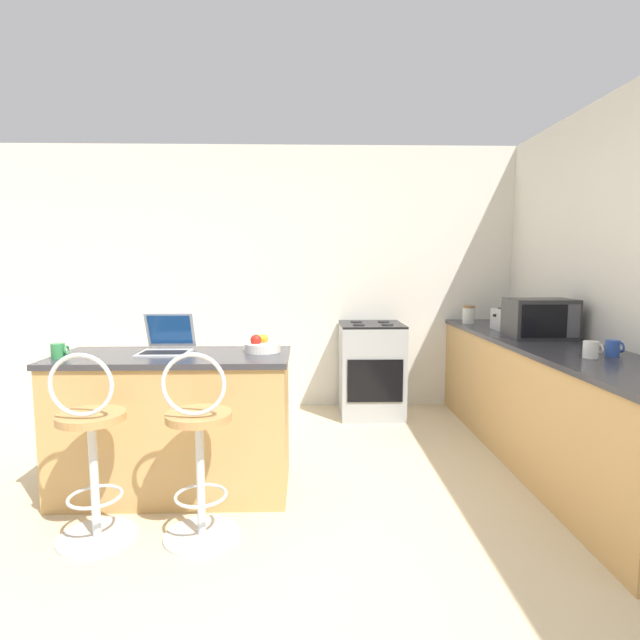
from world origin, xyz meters
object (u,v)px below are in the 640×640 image
(laptop, at_px, (167,342))
(mug_blue, at_px, (613,348))
(microwave, at_px, (540,319))
(mug_white, at_px, (591,350))
(storage_jar, at_px, (469,314))
(bar_stool_near, at_px, (91,453))
(stove_range, at_px, (371,369))
(toaster, at_px, (509,319))
(fruit_bowl, at_px, (262,346))
(bar_stool_far, at_px, (199,452))
(mug_green, at_px, (58,351))

(laptop, height_order, mug_blue, laptop)
(microwave, distance_m, mug_white, 0.80)
(laptop, relative_size, storage_jar, 1.90)
(microwave, bearing_deg, storage_jar, 102.55)
(bar_stool_near, bearing_deg, stove_range, 51.77)
(mug_white, bearing_deg, toaster, 88.83)
(bar_stool_near, xyz_separation_m, stove_range, (1.72, 2.19, -0.03))
(microwave, height_order, stove_range, microwave)
(toaster, distance_m, fruit_bowl, 2.25)
(microwave, height_order, mug_white, microwave)
(stove_range, xyz_separation_m, mug_white, (1.08, -1.80, 0.49))
(microwave, relative_size, toaster, 1.81)
(laptop, xyz_separation_m, microwave, (2.64, 0.52, 0.09))
(toaster, bearing_deg, mug_white, -91.17)
(bar_stool_far, distance_m, stove_range, 2.48)
(stove_range, height_order, mug_blue, mug_blue)
(bar_stool_near, height_order, storage_jar, storage_jar)
(laptop, bearing_deg, bar_stool_near, -108.21)
(bar_stool_far, xyz_separation_m, toaster, (2.28, 1.67, 0.50))
(storage_jar, bearing_deg, laptop, -148.26)
(toaster, height_order, storage_jar, toaster)
(microwave, relative_size, mug_white, 4.44)
(storage_jar, relative_size, mug_blue, 1.65)
(microwave, xyz_separation_m, mug_white, (-0.05, -0.79, -0.10))
(bar_stool_near, relative_size, mug_white, 9.55)
(toaster, relative_size, mug_white, 2.45)
(toaster, bearing_deg, mug_green, -159.21)
(storage_jar, xyz_separation_m, mug_blue, (0.32, -1.73, -0.03))
(fruit_bowl, height_order, mug_blue, fruit_bowl)
(toaster, distance_m, mug_blue, 1.25)
(laptop, relative_size, microwave, 0.68)
(toaster, relative_size, fruit_bowl, 1.13)
(laptop, height_order, microwave, microwave)
(fruit_bowl, xyz_separation_m, storage_jar, (1.82, 1.50, 0.05))
(mug_white, xyz_separation_m, fruit_bowl, (-1.99, 0.27, -0.01))
(microwave, bearing_deg, mug_green, -167.41)
(bar_stool_far, height_order, microwave, microwave)
(mug_green, bearing_deg, laptop, 19.35)
(bar_stool_far, distance_m, fruit_bowl, 0.84)
(microwave, distance_m, storage_jar, 1.01)
(bar_stool_near, xyz_separation_m, fruit_bowl, (0.82, 0.66, 0.45))
(storage_jar, height_order, mug_blue, storage_jar)
(fruit_bowl, height_order, mug_green, fruit_bowl)
(laptop, relative_size, stove_range, 0.36)
(toaster, xyz_separation_m, mug_green, (-3.20, -1.21, -0.05))
(stove_range, relative_size, mug_green, 9.22)
(mug_blue, bearing_deg, toaster, 95.98)
(storage_jar, bearing_deg, toaster, -68.79)
(bar_stool_far, distance_m, toaster, 2.87)
(mug_green, height_order, mug_blue, mug_blue)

